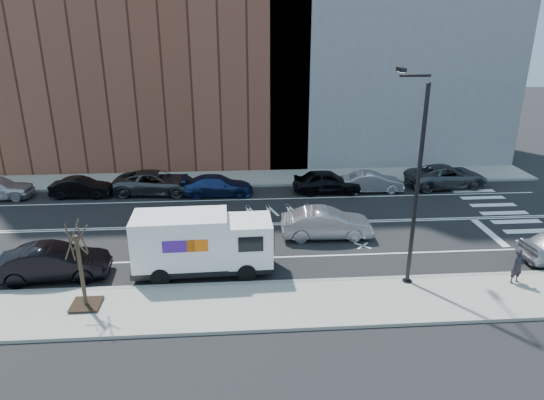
{
  "coord_description": "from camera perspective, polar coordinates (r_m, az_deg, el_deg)",
  "views": [
    {
      "loc": [
        -0.55,
        -26.29,
        11.27
      ],
      "look_at": [
        1.39,
        0.32,
        1.4
      ],
      "focal_mm": 32.0,
      "sensor_mm": 36.0,
      "label": 1
    }
  ],
  "objects": [
    {
      "name": "far_parked_c",
      "position": [
        34.49,
        -13.48,
        2.03
      ],
      "size": [
        5.88,
        3.1,
        1.58
      ],
      "primitive_type": "imported",
      "rotation": [
        0.0,
        0.0,
        1.48
      ],
      "color": "#414447",
      "rests_on": "ground"
    },
    {
      "name": "sidewalk_near",
      "position": [
        20.77,
        -2.05,
        -12.33
      ],
      "size": [
        44.0,
        3.6,
        0.15
      ],
      "primitive_type": "cube",
      "color": "gray",
      "rests_on": "ground"
    },
    {
      "name": "fedex_van",
      "position": [
        22.93,
        -8.29,
        -4.98
      ],
      "size": [
        6.58,
        2.47,
        2.98
      ],
      "rotation": [
        0.0,
        0.0,
        0.03
      ],
      "color": "black",
      "rests_on": "ground"
    },
    {
      "name": "road_markings",
      "position": [
        28.61,
        -2.74,
        -2.92
      ],
      "size": [
        40.0,
        8.6,
        0.01
      ],
      "primitive_type": null,
      "color": "white",
      "rests_on": "ground"
    },
    {
      "name": "ground",
      "position": [
        28.61,
        -2.74,
        -2.93
      ],
      "size": [
        120.0,
        120.0,
        0.0
      ],
      "primitive_type": "plane",
      "color": "black",
      "rests_on": "ground"
    },
    {
      "name": "far_parked_b",
      "position": [
        35.33,
        -21.51,
        1.38
      ],
      "size": [
        4.11,
        1.58,
        1.33
      ],
      "primitive_type": "imported",
      "rotation": [
        0.0,
        0.0,
        1.53
      ],
      "color": "black",
      "rests_on": "ground"
    },
    {
      "name": "far_parked_f",
      "position": [
        34.62,
        11.71,
        2.08
      ],
      "size": [
        4.26,
        1.54,
        1.4
      ],
      "primitive_type": "imported",
      "rotation": [
        0.0,
        0.0,
        1.56
      ],
      "color": "#AEAEB2",
      "rests_on": "ground"
    },
    {
      "name": "curb_far",
      "position": [
        35.12,
        -3.07,
        1.7
      ],
      "size": [
        44.0,
        0.25,
        0.17
      ],
      "primitive_type": "cube",
      "color": "gray",
      "rests_on": "ground"
    },
    {
      "name": "curb_near",
      "position": [
        22.31,
        -2.23,
        -9.81
      ],
      "size": [
        44.0,
        0.25,
        0.17
      ],
      "primitive_type": "cube",
      "color": "gray",
      "rests_on": "ground"
    },
    {
      "name": "streetlight",
      "position": [
        21.7,
        16.4,
        2.88
      ],
      "size": [
        0.44,
        4.02,
        9.34
      ],
      "color": "black",
      "rests_on": "ground"
    },
    {
      "name": "far_parked_d",
      "position": [
        33.42,
        -6.4,
        1.72
      ],
      "size": [
        4.81,
        2.0,
        1.39
      ],
      "primitive_type": "imported",
      "rotation": [
        0.0,
        0.0,
        1.56
      ],
      "color": "navy",
      "rests_on": "ground"
    },
    {
      "name": "crosswalk",
      "position": [
        33.05,
        26.21,
        -1.82
      ],
      "size": [
        3.0,
        14.0,
        0.01
      ],
      "primitive_type": null,
      "color": "white",
      "rests_on": "ground"
    },
    {
      "name": "far_parked_g",
      "position": [
        37.07,
        19.83,
        2.66
      ],
      "size": [
        6.01,
        3.21,
        1.6
      ],
      "primitive_type": "imported",
      "rotation": [
        0.0,
        0.0,
        1.67
      ],
      "color": "#45494C",
      "rests_on": "ground"
    },
    {
      "name": "driving_sedan",
      "position": [
        26.84,
        6.42,
        -2.76
      ],
      "size": [
        4.99,
        1.84,
        1.63
      ],
      "primitive_type": "imported",
      "rotation": [
        0.0,
        0.0,
        1.55
      ],
      "color": "#A1A1A6",
      "rests_on": "ground"
    },
    {
      "name": "pedestrian",
      "position": [
        24.45,
        26.93,
        -6.95
      ],
      "size": [
        0.7,
        0.56,
        1.68
      ],
      "primitive_type": "imported",
      "rotation": [
        0.0,
        0.0,
        0.29
      ],
      "color": "black",
      "rests_on": "sidewalk_near"
    },
    {
      "name": "street_tree",
      "position": [
        21.4,
        -21.44,
        -8.55
      ],
      "size": [
        1.2,
        1.2,
        3.75
      ],
      "color": "black",
      "rests_on": "ground"
    },
    {
      "name": "sidewalk_far",
      "position": [
        36.84,
        -3.13,
        2.57
      ],
      "size": [
        44.0,
        3.6,
        0.15
      ],
      "primitive_type": "cube",
      "color": "gray",
      "rests_on": "ground"
    },
    {
      "name": "far_parked_e",
      "position": [
        33.9,
        6.49,
        2.18
      ],
      "size": [
        4.77,
        2.07,
        1.6
      ],
      "primitive_type": "imported",
      "rotation": [
        0.0,
        0.0,
        1.53
      ],
      "color": "black",
      "rests_on": "ground"
    },
    {
      "name": "bldg_brick",
      "position": [
        42.55,
        -15.13,
        19.28
      ],
      "size": [
        26.0,
        10.0,
        22.0
      ],
      "primitive_type": "cube",
      "color": "brown",
      "rests_on": "ground"
    },
    {
      "name": "near_parked_rear_a",
      "position": [
        24.66,
        -24.31,
        -6.74
      ],
      "size": [
        5.05,
        2.05,
        1.63
      ],
      "primitive_type": "imported",
      "rotation": [
        0.0,
        0.0,
        1.64
      ],
      "color": "black",
      "rests_on": "ground"
    }
  ]
}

